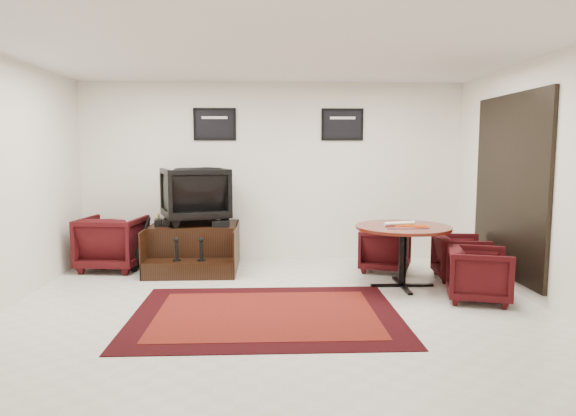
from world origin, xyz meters
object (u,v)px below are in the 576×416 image
object	(u,v)px
armchair_side	(113,240)
meeting_table	(403,233)
table_chair_window	(461,255)
shine_chair	(195,192)
shine_podium	(195,248)
table_chair_corner	(479,272)
table_chair_back	(385,247)

from	to	relation	value
armchair_side	meeting_table	world-z (taller)	armchair_side
meeting_table	table_chair_window	bearing A→B (deg)	20.68
shine_chair	meeting_table	bearing A→B (deg)	136.78
meeting_table	armchair_side	bearing A→B (deg)	164.11
shine_podium	table_chair_window	world-z (taller)	table_chair_window
shine_podium	shine_chair	distance (m)	0.83
shine_podium	table_chair_window	bearing A→B (deg)	-12.56
table_chair_window	meeting_table	bearing A→B (deg)	116.46
armchair_side	table_chair_corner	distance (m)	5.06
meeting_table	table_chair_corner	bearing A→B (deg)	-42.26
shine_chair	table_chair_corner	xyz separation A→B (m)	(3.54, -1.96, -0.78)
shine_chair	table_chair_back	distance (m)	2.93
meeting_table	table_chair_back	xyz separation A→B (m)	(-0.02, 0.86, -0.35)
armchair_side	shine_chair	bearing A→B (deg)	-165.31
table_chair_back	meeting_table	bearing A→B (deg)	112.61
shine_podium	table_chair_back	distance (m)	2.81
shine_chair	table_chair_back	bearing A→B (deg)	152.59
shine_chair	table_chair_back	world-z (taller)	shine_chair
shine_podium	meeting_table	xyz separation A→B (m)	(2.81, -1.16, 0.39)
shine_podium	shine_chair	xyz separation A→B (m)	(-0.00, 0.14, 0.82)
shine_chair	table_chair_window	size ratio (longest dim) A/B	1.41
shine_podium	meeting_table	size ratio (longest dim) A/B	1.08
table_chair_window	armchair_side	bearing A→B (deg)	86.44
shine_chair	table_chair_corner	size ratio (longest dim) A/B	1.36
table_chair_window	table_chair_corner	bearing A→B (deg)	176.51
shine_chair	armchair_side	xyz separation A→B (m)	(-1.19, -0.16, -0.69)
meeting_table	table_chair_corner	size ratio (longest dim) A/B	1.75
table_chair_corner	table_chair_window	bearing A→B (deg)	7.07
armchair_side	meeting_table	bearing A→B (deg)	171.34
table_chair_corner	armchair_side	bearing A→B (deg)	85.50
shine_chair	table_chair_back	size ratio (longest dim) A/B	1.35
shine_podium	meeting_table	bearing A→B (deg)	-22.42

